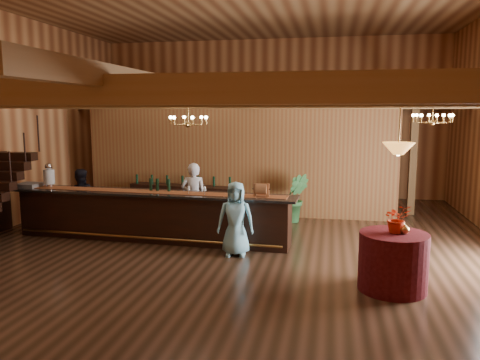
% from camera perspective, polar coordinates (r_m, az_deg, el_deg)
% --- Properties ---
extents(floor, '(14.00, 14.00, 0.00)m').
position_cam_1_polar(floor, '(10.36, -1.53, -8.45)').
color(floor, '#482C1E').
rests_on(floor, ground).
extents(wall_back, '(12.00, 0.10, 5.50)m').
position_cam_1_polar(wall_back, '(16.82, 3.70, 7.51)').
color(wall_back, '#C07F48').
rests_on(wall_back, floor).
extents(beam_grid, '(11.90, 13.90, 0.39)m').
position_cam_1_polar(beam_grid, '(10.42, -0.98, 9.70)').
color(beam_grid, brown).
rests_on(beam_grid, wall_left).
extents(support_posts, '(9.20, 10.20, 3.20)m').
position_cam_1_polar(support_posts, '(9.54, -2.22, -0.07)').
color(support_posts, brown).
rests_on(support_posts, floor).
extents(partition_wall, '(9.00, 0.18, 3.10)m').
position_cam_1_polar(partition_wall, '(13.53, -0.38, 2.22)').
color(partition_wall, brown).
rests_on(partition_wall, floor).
extents(backroom_boxes, '(4.10, 0.60, 1.10)m').
position_cam_1_polar(backroom_boxes, '(15.58, 1.84, -0.76)').
color(backroom_boxes, black).
rests_on(backroom_boxes, floor).
extents(tasting_bar, '(6.89, 1.16, 1.16)m').
position_cam_1_polar(tasting_bar, '(11.17, -10.79, -4.28)').
color(tasting_bar, black).
rests_on(tasting_bar, floor).
extents(beverage_dispenser, '(0.26, 0.26, 0.60)m').
position_cam_1_polar(beverage_dispenser, '(12.43, -22.26, 0.49)').
color(beverage_dispenser, silver).
rests_on(beverage_dispenser, tasting_bar).
extents(glass_rack_tray, '(0.50, 0.50, 0.10)m').
position_cam_1_polar(glass_rack_tray, '(12.66, -24.29, -0.57)').
color(glass_rack_tray, gray).
rests_on(glass_rack_tray, tasting_bar).
extents(raffle_drum, '(0.34, 0.24, 0.30)m').
position_cam_1_polar(raffle_drum, '(10.19, 2.62, -1.13)').
color(raffle_drum, brown).
rests_on(raffle_drum, tasting_bar).
extents(bar_bottle_0, '(0.07, 0.07, 0.30)m').
position_cam_1_polar(bar_bottle_0, '(11.18, -10.82, -0.56)').
color(bar_bottle_0, black).
rests_on(bar_bottle_0, tasting_bar).
extents(bar_bottle_1, '(0.07, 0.07, 0.30)m').
position_cam_1_polar(bar_bottle_1, '(11.11, -10.04, -0.59)').
color(bar_bottle_1, black).
rests_on(bar_bottle_1, tasting_bar).
extents(bar_bottle_2, '(0.07, 0.07, 0.30)m').
position_cam_1_polar(bar_bottle_2, '(11.00, -8.68, -0.65)').
color(bar_bottle_2, black).
rests_on(bar_bottle_2, tasting_bar).
extents(backbar_shelf, '(3.22, 0.94, 0.90)m').
position_cam_1_polar(backbar_shelf, '(13.60, -6.97, -2.50)').
color(backbar_shelf, black).
rests_on(backbar_shelf, floor).
extents(round_table, '(1.14, 1.14, 0.99)m').
position_cam_1_polar(round_table, '(8.39, 18.15, -9.44)').
color(round_table, '#541116').
rests_on(round_table, floor).
extents(chandelier_left, '(0.80, 0.80, 0.53)m').
position_cam_1_polar(chandelier_left, '(9.73, -6.34, 7.27)').
color(chandelier_left, '#AB7F40').
rests_on(chandelier_left, beam_grid).
extents(chandelier_right, '(0.80, 0.80, 0.49)m').
position_cam_1_polar(chandelier_right, '(10.45, 22.43, 7.00)').
color(chandelier_right, '#AB7F40').
rests_on(chandelier_right, beam_grid).
extents(pendant_lamp, '(0.52, 0.52, 0.90)m').
position_cam_1_polar(pendant_lamp, '(8.03, 18.77, 3.66)').
color(pendant_lamp, '#AB7F40').
rests_on(pendant_lamp, beam_grid).
extents(bartender, '(0.68, 0.48, 1.75)m').
position_cam_1_polar(bartender, '(11.64, -5.64, -2.18)').
color(bartender, silver).
rests_on(bartender, floor).
extents(staff_second, '(0.94, 0.86, 1.55)m').
position_cam_1_polar(staff_second, '(12.63, -18.88, -2.22)').
color(staff_second, black).
rests_on(staff_second, floor).
extents(guest, '(0.81, 0.57, 1.56)m').
position_cam_1_polar(guest, '(9.77, -0.54, -4.75)').
color(guest, '#7CBFD1').
rests_on(guest, floor).
extents(floor_plant, '(0.84, 0.72, 1.34)m').
position_cam_1_polar(floor_plant, '(12.81, 6.68, -2.15)').
color(floor_plant, '#2F6530').
rests_on(floor_plant, floor).
extents(table_flowers, '(0.52, 0.48, 0.49)m').
position_cam_1_polar(table_flowers, '(8.24, 18.59, -4.48)').
color(table_flowers, '#B22207').
rests_on(table_flowers, round_table).
extents(table_vase, '(0.21, 0.21, 0.32)m').
position_cam_1_polar(table_vase, '(8.24, 19.34, -5.11)').
color(table_vase, '#AB7F40').
rests_on(table_vase, round_table).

